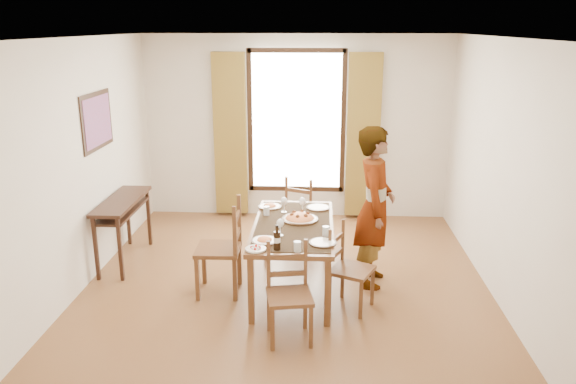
# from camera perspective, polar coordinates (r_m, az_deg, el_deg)

# --- Properties ---
(ground) EXTENTS (5.00, 5.00, 0.00)m
(ground) POSITION_cam_1_polar(r_m,az_deg,el_deg) (6.39, -0.16, -9.56)
(ground) COLOR #5C2C1C
(ground) RESTS_ON ground
(room_shell) EXTENTS (4.60, 5.10, 2.74)m
(room_shell) POSITION_cam_1_polar(r_m,az_deg,el_deg) (6.00, -0.14, 4.33)
(room_shell) COLOR beige
(room_shell) RESTS_ON ground
(console_table) EXTENTS (0.38, 1.20, 0.80)m
(console_table) POSITION_cam_1_polar(r_m,az_deg,el_deg) (7.08, -16.49, -1.61)
(console_table) COLOR black
(console_table) RESTS_ON ground
(dining_table) EXTENTS (0.86, 1.70, 0.76)m
(dining_table) POSITION_cam_1_polar(r_m,az_deg,el_deg) (6.08, 0.54, -3.92)
(dining_table) COLOR brown
(dining_table) RESTS_ON ground
(chair_west) EXTENTS (0.48, 0.48, 1.05)m
(chair_west) POSITION_cam_1_polar(r_m,az_deg,el_deg) (6.11, -6.74, -5.89)
(chair_west) COLOR brown
(chair_west) RESTS_ON ground
(chair_north) EXTENTS (0.54, 0.54, 0.93)m
(chair_north) POSITION_cam_1_polar(r_m,az_deg,el_deg) (7.46, 1.57, -2.02)
(chair_north) COLOR brown
(chair_north) RESTS_ON ground
(chair_south) EXTENTS (0.47, 0.47, 0.92)m
(chair_south) POSITION_cam_1_polar(r_m,az_deg,el_deg) (5.25, 0.11, -10.50)
(chair_south) COLOR brown
(chair_south) RESTS_ON ground
(chair_east) EXTENTS (0.52, 0.52, 0.89)m
(chair_east) POSITION_cam_1_polar(r_m,az_deg,el_deg) (5.82, 6.21, -7.90)
(chair_east) COLOR brown
(chair_east) RESTS_ON ground
(man) EXTENTS (0.77, 0.61, 1.80)m
(man) POSITION_cam_1_polar(r_m,az_deg,el_deg) (6.23, 8.80, -1.52)
(man) COLOR #92949A
(man) RESTS_ON ground
(plate_sw) EXTENTS (0.27, 0.27, 0.05)m
(plate_sw) POSITION_cam_1_polar(r_m,az_deg,el_deg) (5.58, -2.40, -4.81)
(plate_sw) COLOR silver
(plate_sw) RESTS_ON dining_table
(plate_se) EXTENTS (0.27, 0.27, 0.05)m
(plate_se) POSITION_cam_1_polar(r_m,az_deg,el_deg) (5.53, 3.56, -5.01)
(plate_se) COLOR silver
(plate_se) RESTS_ON dining_table
(plate_nw) EXTENTS (0.27, 0.27, 0.05)m
(plate_nw) POSITION_cam_1_polar(r_m,az_deg,el_deg) (6.60, -1.86, -1.36)
(plate_nw) COLOR silver
(plate_nw) RESTS_ON dining_table
(plate_ne) EXTENTS (0.27, 0.27, 0.05)m
(plate_ne) POSITION_cam_1_polar(r_m,az_deg,el_deg) (6.57, 3.09, -1.46)
(plate_ne) COLOR silver
(plate_ne) RESTS_ON dining_table
(pasta_platter) EXTENTS (0.40, 0.40, 0.10)m
(pasta_platter) POSITION_cam_1_polar(r_m,az_deg,el_deg) (6.16, 1.21, -2.46)
(pasta_platter) COLOR #DB5D1C
(pasta_platter) RESTS_ON dining_table
(caprese_plate) EXTENTS (0.20, 0.20, 0.04)m
(caprese_plate) POSITION_cam_1_polar(r_m,az_deg,el_deg) (5.39, -3.31, -5.68)
(caprese_plate) COLOR silver
(caprese_plate) RESTS_ON dining_table
(wine_glass_a) EXTENTS (0.08, 0.08, 0.18)m
(wine_glass_a) POSITION_cam_1_polar(r_m,az_deg,el_deg) (5.71, -0.80, -3.59)
(wine_glass_a) COLOR white
(wine_glass_a) RESTS_ON dining_table
(wine_glass_b) EXTENTS (0.08, 0.08, 0.18)m
(wine_glass_b) POSITION_cam_1_polar(r_m,az_deg,el_deg) (6.39, 1.48, -1.33)
(wine_glass_b) COLOR white
(wine_glass_b) RESTS_ON dining_table
(wine_glass_c) EXTENTS (0.08, 0.08, 0.18)m
(wine_glass_c) POSITION_cam_1_polar(r_m,az_deg,el_deg) (6.40, -0.40, -1.30)
(wine_glass_c) COLOR white
(wine_glass_c) RESTS_ON dining_table
(tumbler_a) EXTENTS (0.07, 0.07, 0.10)m
(tumbler_a) POSITION_cam_1_polar(r_m,az_deg,el_deg) (5.73, 3.88, -3.97)
(tumbler_a) COLOR silver
(tumbler_a) RESTS_ON dining_table
(tumbler_b) EXTENTS (0.07, 0.07, 0.10)m
(tumbler_b) POSITION_cam_1_polar(r_m,az_deg,el_deg) (6.34, -2.20, -1.91)
(tumbler_b) COLOR silver
(tumbler_b) RESTS_ON dining_table
(tumbler_c) EXTENTS (0.07, 0.07, 0.10)m
(tumbler_c) POSITION_cam_1_polar(r_m,az_deg,el_deg) (5.34, 0.96, -5.56)
(tumbler_c) COLOR silver
(tumbler_c) RESTS_ON dining_table
(wine_bottle) EXTENTS (0.07, 0.07, 0.25)m
(wine_bottle) POSITION_cam_1_polar(r_m,az_deg,el_deg) (5.35, -1.12, -4.63)
(wine_bottle) COLOR black
(wine_bottle) RESTS_ON dining_table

